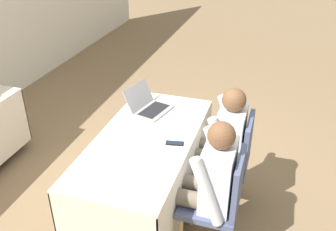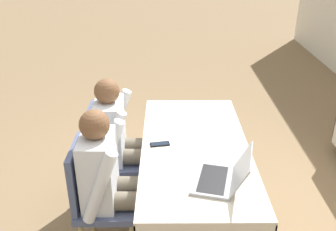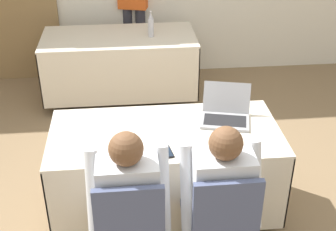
# 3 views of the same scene
# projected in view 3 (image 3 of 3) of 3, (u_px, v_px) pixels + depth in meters

# --- Properties ---
(ground_plane) EXTENTS (24.00, 24.00, 0.00)m
(ground_plane) POSITION_uv_depth(u_px,v_px,m) (165.00, 211.00, 3.74)
(ground_plane) COLOR #846B4C
(conference_table_near) EXTENTS (1.67, 0.80, 0.75)m
(conference_table_near) POSITION_uv_depth(u_px,v_px,m) (165.00, 153.00, 3.46)
(conference_table_near) COLOR beige
(conference_table_near) RESTS_ON ground_plane
(conference_table_far) EXTENTS (1.67, 0.80, 0.75)m
(conference_table_far) POSITION_uv_depth(u_px,v_px,m) (119.00, 52.00, 5.16)
(conference_table_far) COLOR beige
(conference_table_far) RESTS_ON ground_plane
(laptop) EXTENTS (0.43, 0.42, 0.23)m
(laptop) POSITION_uv_depth(u_px,v_px,m) (225.00, 114.00, 3.50)
(laptop) COLOR #99999E
(laptop) RESTS_ON conference_table_near
(cell_phone) EXTENTS (0.09, 0.15, 0.01)m
(cell_phone) POSITION_uv_depth(u_px,v_px,m) (167.00, 152.00, 3.14)
(cell_phone) COLOR black
(cell_phone) RESTS_ON conference_table_near
(paper_beside_laptop) EXTENTS (0.31, 0.35, 0.00)m
(paper_beside_laptop) POSITION_uv_depth(u_px,v_px,m) (174.00, 126.00, 3.43)
(paper_beside_laptop) COLOR white
(paper_beside_laptop) RESTS_ON conference_table_near
(water_bottle) EXTENTS (0.06, 0.06, 0.28)m
(water_bottle) POSITION_uv_depth(u_px,v_px,m) (151.00, 25.00, 5.00)
(water_bottle) COLOR #B7B7C1
(water_bottle) RESTS_ON conference_table_far
(chair_near_left) EXTENTS (0.44, 0.44, 0.92)m
(chair_near_left) POSITION_uv_depth(u_px,v_px,m) (130.00, 228.00, 2.86)
(chair_near_left) COLOR tan
(chair_near_left) RESTS_ON ground_plane
(chair_near_right) EXTENTS (0.44, 0.44, 0.92)m
(chair_near_right) POSITION_uv_depth(u_px,v_px,m) (221.00, 222.00, 2.90)
(chair_near_right) COLOR tan
(chair_near_right) RESTS_ON ground_plane
(person_checkered_shirt) EXTENTS (0.50, 0.52, 1.18)m
(person_checkered_shirt) POSITION_uv_depth(u_px,v_px,m) (129.00, 197.00, 2.87)
(person_checkered_shirt) COLOR #665B4C
(person_checkered_shirt) RESTS_ON ground_plane
(person_white_shirt) EXTENTS (0.50, 0.52, 1.18)m
(person_white_shirt) POSITION_uv_depth(u_px,v_px,m) (219.00, 191.00, 2.91)
(person_white_shirt) COLOR #665B4C
(person_white_shirt) RESTS_ON ground_plane
(person_red_shirt) EXTENTS (0.38, 0.28, 1.59)m
(person_red_shirt) POSITION_uv_depth(u_px,v_px,m) (133.00, 2.00, 5.61)
(person_red_shirt) COLOR #33333D
(person_red_shirt) RESTS_ON ground_plane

